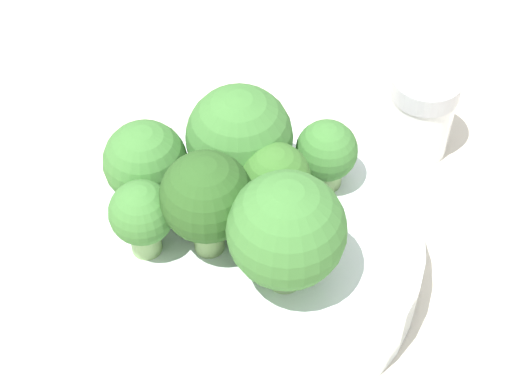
% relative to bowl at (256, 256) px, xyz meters
% --- Properties ---
extents(ground_plane, '(3.00, 3.00, 0.00)m').
position_rel_bowl_xyz_m(ground_plane, '(0.00, 0.00, -0.02)').
color(ground_plane, beige).
extents(bowl, '(0.18, 0.18, 0.04)m').
position_rel_bowl_xyz_m(bowl, '(0.00, 0.00, 0.00)').
color(bowl, silver).
rests_on(bowl, ground_plane).
extents(broccoli_floret_0, '(0.06, 0.06, 0.07)m').
position_rel_bowl_xyz_m(broccoli_floret_0, '(-0.03, 0.01, 0.06)').
color(broccoli_floret_0, '#8EB770').
rests_on(broccoli_floret_0, bowl).
extents(broccoli_floret_1, '(0.03, 0.03, 0.04)m').
position_rel_bowl_xyz_m(broccoli_floret_1, '(-0.00, -0.05, 0.04)').
color(broccoli_floret_1, '#7A9E5B').
rests_on(broccoli_floret_1, bowl).
extents(broccoli_floret_2, '(0.04, 0.04, 0.05)m').
position_rel_bowl_xyz_m(broccoli_floret_2, '(-0.00, -0.01, 0.05)').
color(broccoli_floret_2, '#8EB770').
rests_on(broccoli_floret_2, bowl).
extents(broccoli_floret_3, '(0.06, 0.06, 0.07)m').
position_rel_bowl_xyz_m(broccoli_floret_3, '(0.03, -0.02, 0.05)').
color(broccoli_floret_3, '#8EB770').
rests_on(broccoli_floret_3, bowl).
extents(broccoli_floret_4, '(0.05, 0.05, 0.06)m').
position_rel_bowl_xyz_m(broccoli_floret_4, '(0.01, 0.02, 0.06)').
color(broccoli_floret_4, '#7A9E5B').
rests_on(broccoli_floret_4, bowl).
extents(broccoli_floret_5, '(0.04, 0.04, 0.05)m').
position_rel_bowl_xyz_m(broccoli_floret_5, '(0.06, 0.02, 0.05)').
color(broccoli_floret_5, '#8EB770').
rests_on(broccoli_floret_5, bowl).
extents(broccoli_floret_6, '(0.03, 0.03, 0.05)m').
position_rel_bowl_xyz_m(broccoli_floret_6, '(0.03, 0.05, 0.05)').
color(broccoli_floret_6, '#84AD66').
rests_on(broccoli_floret_6, bowl).
extents(pepper_shaker, '(0.04, 0.04, 0.06)m').
position_rel_bowl_xyz_m(pepper_shaker, '(0.00, -0.14, 0.01)').
color(pepper_shaker, silver).
rests_on(pepper_shaker, ground_plane).
extents(almond_crumb_0, '(0.01, 0.01, 0.01)m').
position_rel_bowl_xyz_m(almond_crumb_0, '(0.09, -0.09, -0.02)').
color(almond_crumb_0, tan).
rests_on(almond_crumb_0, ground_plane).
extents(almond_crumb_1, '(0.01, 0.01, 0.01)m').
position_rel_bowl_xyz_m(almond_crumb_1, '(0.11, -0.09, -0.01)').
color(almond_crumb_1, '#AD7F4C').
rests_on(almond_crumb_1, ground_plane).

